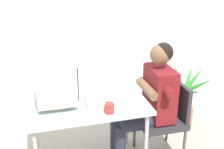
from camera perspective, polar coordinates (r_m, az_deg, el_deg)
desk at (r=2.80m, az=-4.89°, el=-6.41°), size 1.11×0.71×0.75m
crt_monitor at (r=2.64m, az=-10.86°, el=-1.41°), size 0.35×0.35×0.43m
keyboard at (r=2.76m, az=-3.45°, el=-5.05°), size 0.17×0.42×0.03m
office_chair at (r=3.14m, az=10.33°, el=-7.79°), size 0.46×0.46×0.82m
person_seated at (r=2.97m, az=7.25°, el=-4.79°), size 0.73×0.59×1.26m
potted_plant at (r=3.74m, az=13.63°, el=-4.70°), size 0.67×0.68×0.80m
desk_mug at (r=2.56m, az=-0.53°, el=-6.50°), size 0.08×0.09×0.09m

